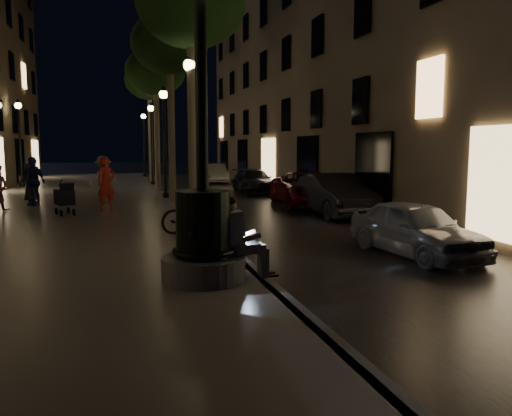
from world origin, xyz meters
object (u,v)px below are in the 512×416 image
object	(u,v)px
tree_near	(191,6)
tree_far	(149,81)
lamp_curb_c	(151,133)
bicycle	(195,213)
seated_man_laptop	(239,235)
stroller	(64,197)
fountain_lamppost	(203,220)
car_rear	(254,181)
lamp_curb_a	(191,117)
tree_third	(155,72)
car_fifth	(215,173)
car_third	(308,189)
pedestrian_white	(103,179)
pedestrian_blue	(33,181)
car_second	(334,195)
tree_second	(170,45)
lamp_curb_d	(144,136)
car_front	(416,228)
lamp_left_c	(19,132)
lamp_curb_b	(164,128)
pedestrian_dark	(30,182)
pedestrian_red	(106,184)

from	to	relation	value
tree_near	tree_far	bearing A→B (deg)	89.90
lamp_curb_c	bicycle	size ratio (longest dim) A/B	2.54
seated_man_laptop	stroller	xyz separation A→B (m)	(-3.62, 9.13, -0.15)
fountain_lamppost	car_rear	world-z (taller)	fountain_lamppost
seated_man_laptop	lamp_curb_a	distance (m)	6.43
tree_third	fountain_lamppost	bearing A→B (deg)	-92.23
stroller	bicycle	xyz separation A→B (m)	(3.61, -4.37, -0.09)
stroller	car_fifth	size ratio (longest dim) A/B	0.30
stroller	car_third	world-z (taller)	car_third
tree_third	pedestrian_white	distance (m)	7.62
lamp_curb_a	pedestrian_blue	xyz separation A→B (m)	(-5.10, 6.35, -2.11)
car_second	car_fifth	bearing A→B (deg)	94.70
tree_second	lamp_curb_c	size ratio (longest dim) A/B	1.54
tree_far	stroller	world-z (taller)	tree_far
car_fifth	lamp_curb_d	bearing A→B (deg)	132.82
lamp_curb_d	car_front	world-z (taller)	lamp_curb_d
lamp_left_c	car_second	distance (m)	18.87
tree_third	car_fifth	size ratio (longest dim) A/B	1.83
tree_far	lamp_curb_b	distance (m)	10.50
tree_near	pedestrian_white	world-z (taller)	tree_near
tree_third	tree_far	world-z (taller)	tree_far
seated_man_laptop	tree_far	bearing A→B (deg)	89.60
car_rear	bicycle	xyz separation A→B (m)	(-5.02, -12.47, 0.08)
pedestrian_dark	tree_second	bearing A→B (deg)	-113.59
seated_man_laptop	lamp_curb_a	size ratio (longest dim) A/B	0.29
pedestrian_white	pedestrian_dark	size ratio (longest dim) A/B	1.18
lamp_curb_a	bicycle	distance (m)	2.83
lamp_curb_d	lamp_left_c	world-z (taller)	same
lamp_curb_c	car_front	bearing A→B (deg)	-78.17
lamp_left_c	bicycle	size ratio (longest dim) A/B	2.54
fountain_lamppost	lamp_curb_c	distance (m)	22.10
tree_far	lamp_curb_c	xyz separation A→B (m)	(-0.08, -2.00, -3.20)
fountain_lamppost	tree_third	distance (m)	18.68
lamp_curb_a	car_third	world-z (taller)	lamp_curb_a
lamp_curb_a	car_third	bearing A→B (deg)	42.27
pedestrian_red	pedestrian_dark	xyz separation A→B (m)	(-3.03, 3.91, -0.16)
pedestrian_white	pedestrian_dark	distance (m)	2.99
seated_man_laptop	bicycle	distance (m)	4.77
seated_man_laptop	stroller	world-z (taller)	seated_man_laptop
lamp_curb_a	lamp_curb_b	size ratio (longest dim) A/B	1.00
bicycle	pedestrian_dark	bearing A→B (deg)	13.66
tree_far	lamp_curb_a	size ratio (longest dim) A/B	1.56
seated_man_laptop	lamp_curb_a	xyz separation A→B (m)	(0.09, 6.00, 2.30)
lamp_curb_c	pedestrian_blue	bearing A→B (deg)	-117.85
car_second	bicycle	size ratio (longest dim) A/B	2.38
tree_second	pedestrian_white	distance (m)	5.91
fountain_lamppost	car_rear	distance (m)	18.13
tree_far	lamp_curb_d	xyz separation A→B (m)	(-0.08, 6.00, -3.20)
car_second	car_rear	world-z (taller)	car_second
lamp_curb_d	tree_second	bearing A→B (deg)	-89.68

